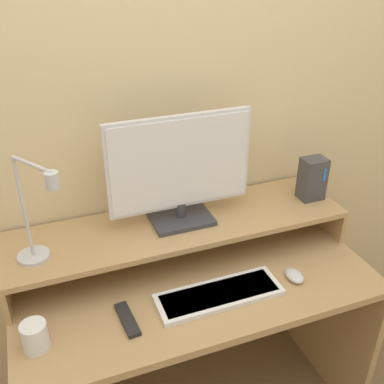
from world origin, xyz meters
name	(u,v)px	position (x,y,z in m)	size (l,w,h in m)	color
wall_back	(160,114)	(0.00, 0.69, 1.25)	(6.00, 0.05, 2.50)	beige
desk	(194,318)	(0.00, 0.33, 0.53)	(1.31, 0.65, 0.74)	tan
monitor_shelf	(180,227)	(0.00, 0.48, 0.86)	(1.31, 0.34, 0.15)	tan
monitor	(180,170)	(0.01, 0.50, 1.10)	(0.54, 0.18, 0.42)	#38383D
desk_lamp	(36,222)	(-0.51, 0.40, 1.05)	(0.17, 0.22, 0.38)	silver
router_dock	(312,179)	(0.57, 0.47, 0.97)	(0.10, 0.08, 0.18)	#3D3D42
keyboard	(219,294)	(0.04, 0.19, 0.75)	(0.45, 0.15, 0.02)	white
mouse	(294,276)	(0.34, 0.18, 0.75)	(0.06, 0.09, 0.03)	silver
remote_control	(127,319)	(-0.28, 0.19, 0.75)	(0.05, 0.16, 0.02)	black
mug	(35,336)	(-0.57, 0.18, 0.79)	(0.08, 0.08, 0.09)	white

